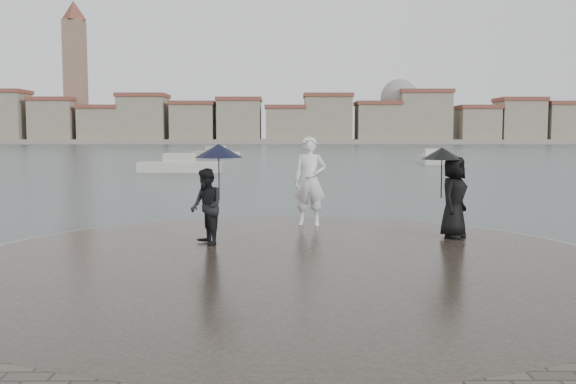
{
  "coord_description": "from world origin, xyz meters",
  "views": [
    {
      "loc": [
        -0.05,
        -7.87,
        2.6
      ],
      "look_at": [
        0.0,
        4.8,
        1.45
      ],
      "focal_mm": 40.0,
      "sensor_mm": 36.0,
      "label": 1
    }
  ],
  "objects": [
    {
      "name": "kerb_ring",
      "position": [
        0.0,
        3.5,
        0.16
      ],
      "size": [
        12.5,
        12.5,
        0.32
      ],
      "primitive_type": "cylinder",
      "color": "gray",
      "rests_on": "ground"
    },
    {
      "name": "quay_tip",
      "position": [
        0.0,
        3.5,
        0.18
      ],
      "size": [
        11.9,
        11.9,
        0.36
      ],
      "primitive_type": "cylinder",
      "color": "#2D261E",
      "rests_on": "ground"
    },
    {
      "name": "statue",
      "position": [
        0.55,
        7.74,
        1.45
      ],
      "size": [
        0.87,
        0.65,
        2.18
      ],
      "primitive_type": "imported",
      "rotation": [
        0.0,
        0.0,
        -0.17
      ],
      "color": "white",
      "rests_on": "quay_tip"
    },
    {
      "name": "far_skyline",
      "position": [
        -6.29,
        160.71,
        5.61
      ],
      "size": [
        260.0,
        20.0,
        37.0
      ],
      "color": "gray",
      "rests_on": "ground"
    },
    {
      "name": "visitor_left",
      "position": [
        -1.58,
        5.05,
        1.46
      ],
      "size": [
        1.19,
        1.07,
        2.04
      ],
      "color": "black",
      "rests_on": "quay_tip"
    },
    {
      "name": "boats",
      "position": [
        -0.72,
        48.78,
        0.38
      ],
      "size": [
        24.25,
        30.04,
        1.5
      ],
      "color": "beige",
      "rests_on": "ground"
    },
    {
      "name": "ground",
      "position": [
        0.0,
        0.0,
        0.0
      ],
      "size": [
        400.0,
        400.0,
        0.0
      ],
      "primitive_type": "plane",
      "color": "#2B3835",
      "rests_on": "ground"
    },
    {
      "name": "visitor_right",
      "position": [
        3.53,
        5.85,
        1.43
      ],
      "size": [
        1.17,
        1.07,
        1.95
      ],
      "color": "black",
      "rests_on": "quay_tip"
    }
  ]
}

